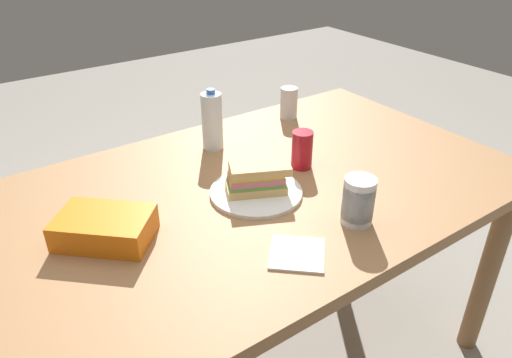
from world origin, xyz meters
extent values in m
plane|color=gray|center=(0.00, 0.00, 0.00)|extent=(8.00, 8.00, 0.00)
cube|color=#9E7047|center=(0.00, 0.00, 0.75)|extent=(1.59, 0.97, 0.04)
cylinder|color=brown|center=(0.72, -0.41, 0.37)|extent=(0.07, 0.07, 0.73)
cylinder|color=brown|center=(-0.72, 0.41, 0.37)|extent=(0.07, 0.07, 0.73)
cylinder|color=brown|center=(0.72, 0.41, 0.37)|extent=(0.07, 0.07, 0.73)
cylinder|color=white|center=(-0.04, -0.04, 0.78)|extent=(0.27, 0.27, 0.01)
cube|color=#DBB26B|center=(-0.04, -0.04, 0.80)|extent=(0.19, 0.15, 0.02)
cube|color=#599E3F|center=(-0.04, -0.04, 0.81)|extent=(0.18, 0.15, 0.01)
cube|color=#C6727A|center=(-0.04, -0.04, 0.83)|extent=(0.18, 0.14, 0.02)
cube|color=yellow|center=(-0.04, -0.04, 0.84)|extent=(0.17, 0.14, 0.01)
cube|color=#DBB26B|center=(-0.03, -0.04, 0.85)|extent=(0.19, 0.15, 0.02)
cylinder|color=maroon|center=(0.17, 0.01, 0.83)|extent=(0.07, 0.07, 0.12)
cube|color=orange|center=(-0.47, 0.00, 0.81)|extent=(0.27, 0.27, 0.07)
cylinder|color=silver|center=(0.01, 0.29, 0.87)|extent=(0.07, 0.07, 0.19)
cylinder|color=blue|center=(0.01, 0.29, 0.98)|extent=(0.03, 0.03, 0.02)
cylinder|color=silver|center=(0.10, -0.31, 0.82)|extent=(0.08, 0.08, 0.09)
cylinder|color=silver|center=(0.10, -0.31, 0.84)|extent=(0.08, 0.08, 0.09)
cylinder|color=silver|center=(0.10, -0.31, 0.86)|extent=(0.08, 0.08, 0.09)
cylinder|color=silver|center=(0.39, 0.35, 0.83)|extent=(0.07, 0.07, 0.12)
cube|color=white|center=(-0.12, -0.32, 0.78)|extent=(0.18, 0.18, 0.01)
camera|label=1|loc=(-0.72, -1.01, 1.51)|focal=33.77mm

